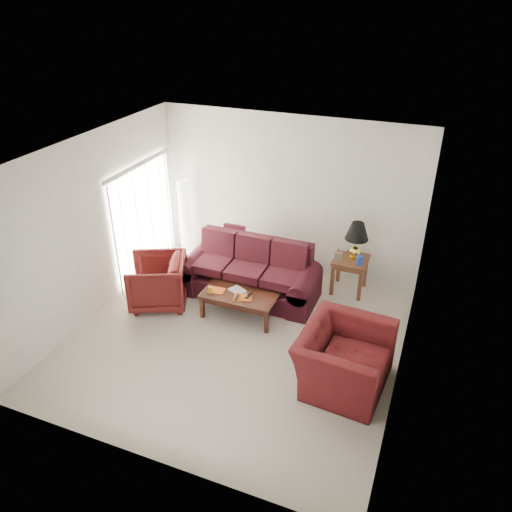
{
  "coord_description": "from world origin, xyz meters",
  "views": [
    {
      "loc": [
        2.63,
        -5.78,
        4.99
      ],
      "look_at": [
        0.0,
        0.85,
        1.05
      ],
      "focal_mm": 35.0,
      "sensor_mm": 36.0,
      "label": 1
    }
  ],
  "objects_px": {
    "end_table": "(349,275)",
    "coffee_table": "(240,305)",
    "sofa": "(249,271)",
    "floor_lamp": "(185,218)",
    "armchair_right": "(344,359)",
    "armchair_left": "(158,282)"
  },
  "relations": [
    {
      "from": "floor_lamp",
      "to": "armchair_right",
      "type": "height_order",
      "value": "floor_lamp"
    },
    {
      "from": "sofa",
      "to": "floor_lamp",
      "type": "bearing_deg",
      "value": 156.65
    },
    {
      "from": "end_table",
      "to": "coffee_table",
      "type": "bearing_deg",
      "value": -136.02
    },
    {
      "from": "floor_lamp",
      "to": "coffee_table",
      "type": "relative_size",
      "value": 1.29
    },
    {
      "from": "sofa",
      "to": "coffee_table",
      "type": "xyz_separation_m",
      "value": [
        0.11,
        -0.67,
        -0.28
      ]
    },
    {
      "from": "armchair_left",
      "to": "coffee_table",
      "type": "relative_size",
      "value": 0.77
    },
    {
      "from": "armchair_right",
      "to": "armchair_left",
      "type": "bearing_deg",
      "value": 82.19
    },
    {
      "from": "floor_lamp",
      "to": "coffee_table",
      "type": "distance_m",
      "value": 2.58
    },
    {
      "from": "sofa",
      "to": "armchair_right",
      "type": "xyz_separation_m",
      "value": [
        2.08,
        -1.61,
        -0.07
      ]
    },
    {
      "from": "armchair_right",
      "to": "coffee_table",
      "type": "height_order",
      "value": "armchair_right"
    },
    {
      "from": "end_table",
      "to": "armchair_right",
      "type": "xyz_separation_m",
      "value": [
        0.44,
        -2.41,
        0.1
      ]
    },
    {
      "from": "end_table",
      "to": "armchair_right",
      "type": "height_order",
      "value": "armchair_right"
    },
    {
      "from": "sofa",
      "to": "armchair_right",
      "type": "relative_size",
      "value": 1.86
    },
    {
      "from": "sofa",
      "to": "floor_lamp",
      "type": "height_order",
      "value": "floor_lamp"
    },
    {
      "from": "armchair_right",
      "to": "floor_lamp",
      "type": "bearing_deg",
      "value": 61.2
    },
    {
      "from": "sofa",
      "to": "coffee_table",
      "type": "distance_m",
      "value": 0.73
    },
    {
      "from": "armchair_right",
      "to": "coffee_table",
      "type": "xyz_separation_m",
      "value": [
        -1.97,
        0.94,
        -0.21
      ]
    },
    {
      "from": "end_table",
      "to": "coffee_table",
      "type": "distance_m",
      "value": 2.12
    },
    {
      "from": "sofa",
      "to": "floor_lamp",
      "type": "distance_m",
      "value": 2.06
    },
    {
      "from": "sofa",
      "to": "armchair_left",
      "type": "relative_size",
      "value": 2.53
    },
    {
      "from": "sofa",
      "to": "end_table",
      "type": "bearing_deg",
      "value": 31.44
    },
    {
      "from": "end_table",
      "to": "floor_lamp",
      "type": "distance_m",
      "value": 3.46
    }
  ]
}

